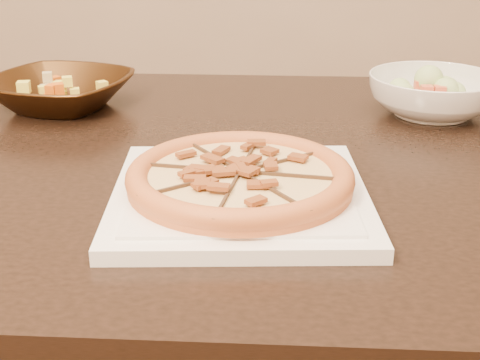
% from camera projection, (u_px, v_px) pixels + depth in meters
% --- Properties ---
extents(dining_table, '(1.42, 0.93, 0.75)m').
position_uv_depth(dining_table, '(195.00, 212.00, 1.01)').
color(dining_table, black).
rests_on(dining_table, floor).
extents(plate, '(0.33, 0.33, 0.02)m').
position_uv_depth(plate, '(240.00, 195.00, 0.80)').
color(plate, white).
rests_on(plate, dining_table).
extents(pizza, '(0.27, 0.27, 0.03)m').
position_uv_depth(pizza, '(240.00, 177.00, 0.79)').
color(pizza, '#D37245').
rests_on(pizza, plate).
extents(bronze_bowl, '(0.28, 0.28, 0.06)m').
position_uv_depth(bronze_bowl, '(60.00, 92.00, 1.16)').
color(bronze_bowl, '#422812').
rests_on(bronze_bowl, dining_table).
extents(mixed_dish, '(0.11, 0.12, 0.03)m').
position_uv_depth(mixed_dish, '(57.00, 68.00, 1.14)').
color(mixed_dish, tan).
rests_on(mixed_dish, bronze_bowl).
extents(salad_bowl, '(0.29, 0.29, 0.07)m').
position_uv_depth(salad_bowl, '(433.00, 95.00, 1.12)').
color(salad_bowl, white).
rests_on(salad_bowl, dining_table).
extents(salad, '(0.09, 0.12, 0.04)m').
position_uv_depth(salad, '(436.00, 65.00, 1.10)').
color(salad, beige).
rests_on(salad, salad_bowl).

